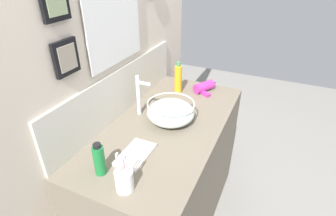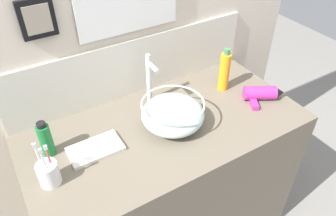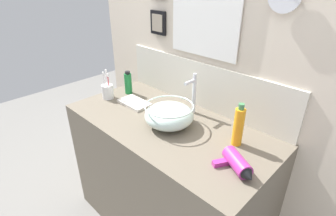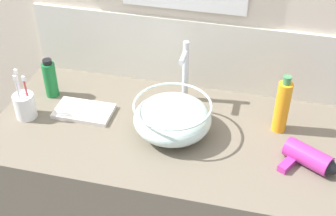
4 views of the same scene
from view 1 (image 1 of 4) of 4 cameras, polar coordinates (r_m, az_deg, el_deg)
name	(u,v)px [view 1 (image 1 of 4)]	position (r m, az deg, el deg)	size (l,w,h in m)	color
vanity_counter	(168,176)	(1.80, -0.11, -14.60)	(1.26, 0.62, 0.84)	#6B6051
back_panel	(113,58)	(1.54, -11.88, 10.63)	(1.90, 0.10, 2.39)	beige
glass_bowl_sink	(171,112)	(1.52, 0.62, -0.86)	(0.28, 0.28, 0.13)	silver
faucet	(139,93)	(1.56, -6.23, 3.17)	(0.02, 0.10, 0.25)	silver
hair_drier	(206,87)	(1.91, 8.18, 4.64)	(0.21, 0.15, 0.07)	#B22D8C
toothbrush_cup	(124,180)	(1.13, -9.50, -15.19)	(0.08, 0.08, 0.20)	white
spray_bottle	(99,160)	(1.21, -14.75, -10.80)	(0.05, 0.05, 0.16)	#197233
shampoo_bottle	(178,79)	(1.84, 2.22, 6.32)	(0.05, 0.05, 0.23)	orange
hand_towel	(135,154)	(1.31, -7.10, -9.99)	(0.22, 0.13, 0.02)	silver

